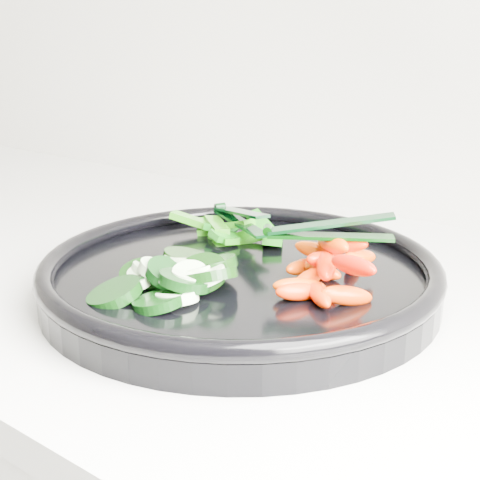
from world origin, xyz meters
The scene contains 6 objects.
veggie_tray centered at (0.70, 1.65, 0.95)m, with size 0.45×0.45×0.04m.
cucumber_pile centered at (0.67, 1.59, 0.96)m, with size 0.12×0.15×0.04m.
carrot_pile centered at (0.78, 1.67, 0.97)m, with size 0.11×0.14×0.05m.
pepper_pile centered at (0.63, 1.73, 0.96)m, with size 0.14×0.09×0.04m.
tong_carrot centered at (0.78, 1.67, 1.00)m, with size 0.10×0.07×0.02m.
tong_pepper centered at (0.64, 1.73, 0.98)m, with size 0.11×0.07×0.02m.
Camera 1 is at (1.06, 1.19, 1.17)m, focal length 50.00 mm.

